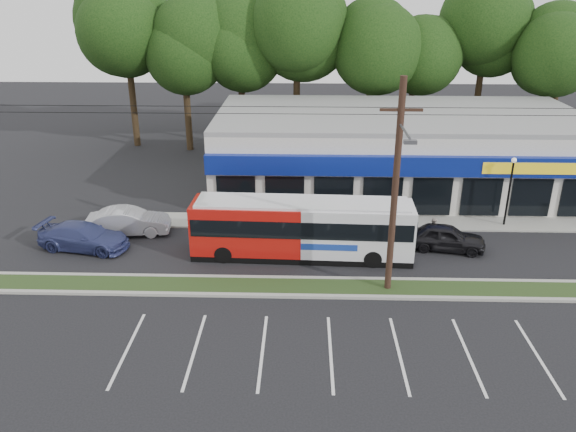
{
  "coord_description": "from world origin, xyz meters",
  "views": [
    {
      "loc": [
        -1.04,
        -22.41,
        13.52
      ],
      "look_at": [
        -1.85,
        5.0,
        2.07
      ],
      "focal_mm": 35.0,
      "sensor_mm": 36.0,
      "label": 1
    }
  ],
  "objects_px": {
    "lamp_post": "(510,184)",
    "car_blue": "(84,236)",
    "pedestrian_b": "(433,230)",
    "metrobus": "(302,227)",
    "pedestrian_a": "(375,218)",
    "car_dark": "(446,237)",
    "car_silver": "(128,222)",
    "utility_pole": "(392,183)"
  },
  "relations": [
    {
      "from": "metrobus",
      "to": "utility_pole",
      "type": "bearing_deg",
      "value": -40.16
    },
    {
      "from": "pedestrian_a",
      "to": "utility_pole",
      "type": "bearing_deg",
      "value": 66.46
    },
    {
      "from": "car_dark",
      "to": "car_silver",
      "type": "bearing_deg",
      "value": 95.92
    },
    {
      "from": "car_silver",
      "to": "car_blue",
      "type": "distance_m",
      "value": 2.74
    },
    {
      "from": "metrobus",
      "to": "car_silver",
      "type": "xyz_separation_m",
      "value": [
        -10.02,
        2.5,
        -0.87
      ]
    },
    {
      "from": "utility_pole",
      "to": "metrobus",
      "type": "height_order",
      "value": "utility_pole"
    },
    {
      "from": "utility_pole",
      "to": "pedestrian_a",
      "type": "xyz_separation_m",
      "value": [
        0.3,
        6.64,
        -4.5
      ]
    },
    {
      "from": "car_silver",
      "to": "pedestrian_a",
      "type": "distance_m",
      "value": 14.26
    },
    {
      "from": "metrobus",
      "to": "car_silver",
      "type": "height_order",
      "value": "metrobus"
    },
    {
      "from": "metrobus",
      "to": "pedestrian_b",
      "type": "bearing_deg",
      "value": 15.97
    },
    {
      "from": "metrobus",
      "to": "pedestrian_a",
      "type": "distance_m",
      "value": 5.28
    },
    {
      "from": "utility_pole",
      "to": "pedestrian_a",
      "type": "distance_m",
      "value": 8.03
    },
    {
      "from": "car_blue",
      "to": "utility_pole",
      "type": "bearing_deg",
      "value": -93.95
    },
    {
      "from": "lamp_post",
      "to": "car_dark",
      "type": "xyz_separation_m",
      "value": [
        -4.27,
        -3.3,
        -1.96
      ]
    },
    {
      "from": "metrobus",
      "to": "car_silver",
      "type": "bearing_deg",
      "value": 168.09
    },
    {
      "from": "car_dark",
      "to": "pedestrian_b",
      "type": "relative_size",
      "value": 2.75
    },
    {
      "from": "pedestrian_a",
      "to": "car_silver",
      "type": "bearing_deg",
      "value": -18.69
    },
    {
      "from": "lamp_post",
      "to": "car_dark",
      "type": "distance_m",
      "value": 5.74
    },
    {
      "from": "lamp_post",
      "to": "car_blue",
      "type": "xyz_separation_m",
      "value": [
        -24.0,
        -3.8,
        -1.95
      ]
    },
    {
      "from": "metrobus",
      "to": "pedestrian_a",
      "type": "bearing_deg",
      "value": 38.09
    },
    {
      "from": "pedestrian_b",
      "to": "car_dark",
      "type": "bearing_deg",
      "value": 153.77
    },
    {
      "from": "metrobus",
      "to": "car_dark",
      "type": "xyz_separation_m",
      "value": [
        7.83,
        1.0,
        -0.93
      ]
    },
    {
      "from": "utility_pole",
      "to": "car_silver",
      "type": "relative_size",
      "value": 10.66
    },
    {
      "from": "pedestrian_b",
      "to": "pedestrian_a",
      "type": "bearing_deg",
      "value": 6.65
    },
    {
      "from": "car_dark",
      "to": "car_blue",
      "type": "xyz_separation_m",
      "value": [
        -19.73,
        -0.5,
        0.01
      ]
    },
    {
      "from": "lamp_post",
      "to": "pedestrian_b",
      "type": "bearing_deg",
      "value": -152.56
    },
    {
      "from": "utility_pole",
      "to": "car_blue",
      "type": "height_order",
      "value": "utility_pole"
    },
    {
      "from": "metrobus",
      "to": "car_dark",
      "type": "height_order",
      "value": "metrobus"
    },
    {
      "from": "lamp_post",
      "to": "pedestrian_a",
      "type": "bearing_deg",
      "value": -171.12
    },
    {
      "from": "car_blue",
      "to": "car_dark",
      "type": "bearing_deg",
      "value": -78.07
    },
    {
      "from": "metrobus",
      "to": "pedestrian_b",
      "type": "distance_m",
      "value": 7.55
    },
    {
      "from": "utility_pole",
      "to": "metrobus",
      "type": "xyz_separation_m",
      "value": [
        -3.93,
        3.57,
        -3.77
      ]
    },
    {
      "from": "car_dark",
      "to": "pedestrian_b",
      "type": "bearing_deg",
      "value": 45.23
    },
    {
      "from": "lamp_post",
      "to": "pedestrian_b",
      "type": "xyz_separation_m",
      "value": [
        -4.82,
        -2.5,
        -1.91
      ]
    },
    {
      "from": "utility_pole",
      "to": "car_dark",
      "type": "bearing_deg",
      "value": 49.55
    },
    {
      "from": "metrobus",
      "to": "car_blue",
      "type": "xyz_separation_m",
      "value": [
        -11.9,
        0.5,
        -0.92
      ]
    },
    {
      "from": "lamp_post",
      "to": "metrobus",
      "type": "distance_m",
      "value": 12.88
    },
    {
      "from": "pedestrian_a",
      "to": "pedestrian_b",
      "type": "relative_size",
      "value": 1.2
    },
    {
      "from": "utility_pole",
      "to": "lamp_post",
      "type": "height_order",
      "value": "utility_pole"
    },
    {
      "from": "metrobus",
      "to": "pedestrian_a",
      "type": "height_order",
      "value": "metrobus"
    },
    {
      "from": "utility_pole",
      "to": "metrobus",
      "type": "distance_m",
      "value": 6.51
    },
    {
      "from": "lamp_post",
      "to": "utility_pole",
      "type": "bearing_deg",
      "value": -136.05
    }
  ]
}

